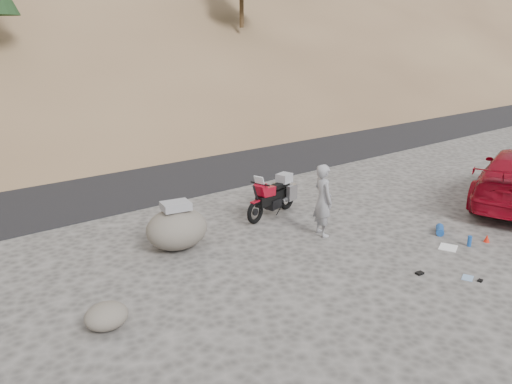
# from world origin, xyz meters

# --- Properties ---
(ground) EXTENTS (140.00, 140.00, 0.00)m
(ground) POSITION_xyz_m (0.00, 0.00, 0.00)
(ground) COLOR #454340
(ground) RESTS_ON ground
(road) EXTENTS (120.00, 7.00, 0.05)m
(road) POSITION_xyz_m (0.00, 9.00, 0.00)
(road) COLOR black
(road) RESTS_ON ground
(motorcycle) EXTENTS (2.05, 0.90, 1.24)m
(motorcycle) POSITION_xyz_m (-0.14, 2.89, 0.53)
(motorcycle) COLOR black
(motorcycle) RESTS_ON ground
(man) EXTENTS (0.58, 0.73, 1.75)m
(man) POSITION_xyz_m (-0.17, 1.09, 0.00)
(man) COLOR gray
(man) RESTS_ON ground
(boulder) EXTENTS (1.77, 1.66, 1.10)m
(boulder) POSITION_xyz_m (-3.28, 2.57, 0.48)
(boulder) COLOR #514E46
(boulder) RESTS_ON ground
(small_rock) EXTENTS (0.88, 0.84, 0.43)m
(small_rock) POSITION_xyz_m (-5.83, 0.45, 0.21)
(small_rock) COLOR #514E46
(small_rock) RESTS_ON ground
(gear_white_cloth) EXTENTS (0.53, 0.50, 0.01)m
(gear_white_cloth) POSITION_xyz_m (1.50, -1.26, 0.01)
(gear_white_cloth) COLOR white
(gear_white_cloth) RESTS_ON ground
(gear_blue_mat) EXTENTS (0.48, 0.40, 0.18)m
(gear_blue_mat) POSITION_xyz_m (2.12, -0.65, 0.09)
(gear_blue_mat) COLOR #194796
(gear_blue_mat) RESTS_ON ground
(gear_bottle) EXTENTS (0.12, 0.12, 0.25)m
(gear_bottle) POSITION_xyz_m (1.95, -1.50, 0.12)
(gear_bottle) COLOR #194796
(gear_bottle) RESTS_ON ground
(gear_funnel) EXTENTS (0.16, 0.16, 0.18)m
(gear_funnel) POSITION_xyz_m (2.50, -1.63, 0.09)
(gear_funnel) COLOR red
(gear_funnel) RESTS_ON ground
(gear_glove_a) EXTENTS (0.17, 0.13, 0.04)m
(gear_glove_a) POSITION_xyz_m (-0.15, -1.62, 0.02)
(gear_glove_a) COLOR black
(gear_glove_a) RESTS_ON ground
(gear_glove_b) EXTENTS (0.12, 0.10, 0.04)m
(gear_glove_b) POSITION_xyz_m (0.50, -2.54, 0.02)
(gear_glove_b) COLOR black
(gear_glove_b) RESTS_ON ground
(gear_blue_cloth) EXTENTS (0.33, 0.29, 0.01)m
(gear_blue_cloth) POSITION_xyz_m (0.44, -2.32, 0.01)
(gear_blue_cloth) COLOR #7B9BBF
(gear_blue_cloth) RESTS_ON ground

